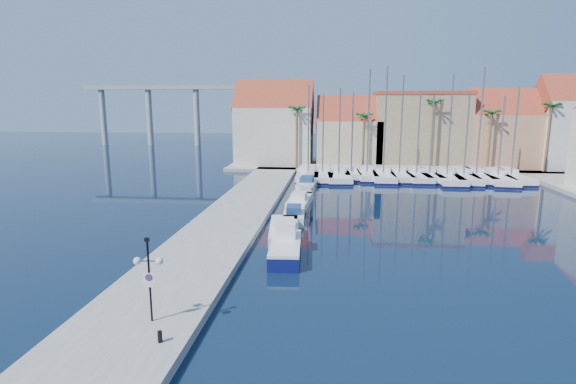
# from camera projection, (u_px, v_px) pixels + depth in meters

# --- Properties ---
(ground) EXTENTS (260.00, 260.00, 0.00)m
(ground) POSITION_uv_depth(u_px,v_px,m) (334.00, 274.00, 27.15)
(ground) COLOR black
(ground) RESTS_ON ground
(quay_west) EXTENTS (6.00, 77.00, 0.50)m
(quay_west) POSITION_uv_depth(u_px,v_px,m) (237.00, 213.00, 41.21)
(quay_west) COLOR gray
(quay_west) RESTS_ON ground
(shore_north) EXTENTS (54.00, 16.00, 0.50)m
(shore_north) POSITION_uv_depth(u_px,v_px,m) (398.00, 166.00, 72.89)
(shore_north) COLOR gray
(shore_north) RESTS_ON ground
(lamp_post) EXTENTS (1.33, 0.44, 3.91)m
(lamp_post) POSITION_uv_depth(u_px,v_px,m) (149.00, 267.00, 19.75)
(lamp_post) COLOR black
(lamp_post) RESTS_ON quay_west
(bollard) EXTENTS (0.19, 0.19, 0.49)m
(bollard) POSITION_uv_depth(u_px,v_px,m) (160.00, 337.00, 18.39)
(bollard) COLOR black
(bollard) RESTS_ON quay_west
(fishing_boat) EXTENTS (2.30, 5.99, 2.06)m
(fishing_boat) POSITION_uv_depth(u_px,v_px,m) (286.00, 247.00, 30.20)
(fishing_boat) COLOR #0E1254
(fishing_boat) RESTS_ON ground
(motorboat_west_0) EXTENTS (2.89, 7.08, 1.40)m
(motorboat_west_0) POSITION_uv_depth(u_px,v_px,m) (284.00, 229.00, 34.94)
(motorboat_west_0) COLOR white
(motorboat_west_0) RESTS_ON ground
(motorboat_west_1) EXTENTS (2.10, 5.71, 1.40)m
(motorboat_west_1) POSITION_uv_depth(u_px,v_px,m) (294.00, 214.00, 39.71)
(motorboat_west_1) COLOR white
(motorboat_west_1) RESTS_ON ground
(motorboat_west_2) EXTENTS (2.38, 6.44, 1.40)m
(motorboat_west_2) POSITION_uv_depth(u_px,v_px,m) (300.00, 200.00, 45.57)
(motorboat_west_2) COLOR white
(motorboat_west_2) RESTS_ON ground
(motorboat_west_3) EXTENTS (2.09, 5.27, 1.40)m
(motorboat_west_3) POSITION_uv_depth(u_px,v_px,m) (305.00, 191.00, 50.08)
(motorboat_west_3) COLOR white
(motorboat_west_3) RESTS_ON ground
(motorboat_west_4) EXTENTS (2.49, 6.88, 1.40)m
(motorboat_west_4) POSITION_uv_depth(u_px,v_px,m) (307.00, 183.00, 55.56)
(motorboat_west_4) COLOR white
(motorboat_west_4) RESTS_ON ground
(motorboat_west_5) EXTENTS (2.15, 5.45, 1.40)m
(motorboat_west_5) POSITION_uv_depth(u_px,v_px,m) (309.00, 178.00, 58.89)
(motorboat_west_5) COLOR white
(motorboat_west_5) RESTS_ON ground
(motorboat_west_6) EXTENTS (2.44, 7.31, 1.40)m
(motorboat_west_6) POSITION_uv_depth(u_px,v_px,m) (311.00, 173.00, 63.70)
(motorboat_west_6) COLOR white
(motorboat_west_6) RESTS_ON ground
(sailboat_0) EXTENTS (3.30, 11.46, 12.53)m
(sailboat_0) POSITION_uv_depth(u_px,v_px,m) (308.00, 174.00, 62.24)
(sailboat_0) COLOR white
(sailboat_0) RESTS_ON ground
(sailboat_1) EXTENTS (3.38, 11.90, 11.36)m
(sailboat_1) POSITION_uv_depth(u_px,v_px,m) (323.00, 174.00, 62.19)
(sailboat_1) COLOR white
(sailboat_1) RESTS_ON ground
(sailboat_2) EXTENTS (3.76, 11.75, 12.08)m
(sailboat_2) POSITION_uv_depth(u_px,v_px,m) (338.00, 175.00, 61.39)
(sailboat_2) COLOR white
(sailboat_2) RESTS_ON ground
(sailboat_3) EXTENTS (2.84, 8.63, 11.67)m
(sailboat_3) POSITION_uv_depth(u_px,v_px,m) (351.00, 173.00, 62.72)
(sailboat_3) COLOR white
(sailboat_3) RESTS_ON ground
(sailboat_4) EXTENTS (2.92, 9.38, 14.64)m
(sailboat_4) POSITION_uv_depth(u_px,v_px,m) (366.00, 174.00, 62.02)
(sailboat_4) COLOR white
(sailboat_4) RESTS_ON ground
(sailboat_5) EXTENTS (3.08, 11.00, 14.94)m
(sailboat_5) POSITION_uv_depth(u_px,v_px,m) (383.00, 175.00, 61.47)
(sailboat_5) COLOR white
(sailboat_5) RESTS_ON ground
(sailboat_6) EXTENTS (3.54, 10.62, 13.81)m
(sailboat_6) POSITION_uv_depth(u_px,v_px,m) (398.00, 174.00, 61.69)
(sailboat_6) COLOR white
(sailboat_6) RESTS_ON ground
(sailboat_7) EXTENTS (3.30, 10.90, 11.69)m
(sailboat_7) POSITION_uv_depth(u_px,v_px,m) (415.00, 175.00, 61.33)
(sailboat_7) COLOR white
(sailboat_7) RESTS_ON ground
(sailboat_8) EXTENTS (2.98, 9.53, 11.29)m
(sailboat_8) POSITION_uv_depth(u_px,v_px,m) (428.00, 175.00, 60.89)
(sailboat_8) COLOR white
(sailboat_8) RESTS_ON ground
(sailboat_9) EXTENTS (3.27, 11.99, 13.86)m
(sailboat_9) POSITION_uv_depth(u_px,v_px,m) (445.00, 177.00, 59.96)
(sailboat_9) COLOR white
(sailboat_9) RESTS_ON ground
(sailboat_10) EXTENTS (3.86, 11.84, 11.39)m
(sailboat_10) POSITION_uv_depth(u_px,v_px,m) (462.00, 176.00, 60.19)
(sailboat_10) COLOR white
(sailboat_10) RESTS_ON ground
(sailboat_11) EXTENTS (3.60, 10.80, 14.78)m
(sailboat_11) POSITION_uv_depth(u_px,v_px,m) (474.00, 176.00, 60.61)
(sailboat_11) COLOR white
(sailboat_11) RESTS_ON ground
(sailboat_12) EXTENTS (4.02, 11.84, 11.13)m
(sailboat_12) POSITION_uv_depth(u_px,v_px,m) (496.00, 178.00, 59.32)
(sailboat_12) COLOR white
(sailboat_12) RESTS_ON ground
(sailboat_13) EXTENTS (3.38, 10.81, 12.21)m
(sailboat_13) POSITION_uv_depth(u_px,v_px,m) (509.00, 177.00, 59.96)
(sailboat_13) COLOR white
(sailboat_13) RESTS_ON ground
(building_0) EXTENTS (12.30, 9.00, 13.50)m
(building_0) POSITION_uv_depth(u_px,v_px,m) (275.00, 126.00, 72.79)
(building_0) COLOR beige
(building_0) RESTS_ON shore_north
(building_1) EXTENTS (10.30, 8.00, 11.00)m
(building_1) POSITION_uv_depth(u_px,v_px,m) (349.00, 135.00, 71.77)
(building_1) COLOR tan
(building_1) RESTS_ON shore_north
(building_2) EXTENTS (14.20, 10.20, 11.50)m
(building_2) POSITION_uv_depth(u_px,v_px,m) (419.00, 129.00, 71.41)
(building_2) COLOR #997D5E
(building_2) RESTS_ON shore_north
(building_3) EXTENTS (10.30, 8.00, 12.00)m
(building_3) POSITION_uv_depth(u_px,v_px,m) (499.00, 132.00, 69.26)
(building_3) COLOR tan
(building_3) RESTS_ON shore_north
(building_4) EXTENTS (8.30, 8.00, 14.00)m
(building_4) POSITION_uv_depth(u_px,v_px,m) (565.00, 125.00, 67.13)
(building_4) COLOR silver
(building_4) RESTS_ON shore_north
(palm_0) EXTENTS (2.60, 2.60, 10.15)m
(palm_0) POSITION_uv_depth(u_px,v_px,m) (297.00, 111.00, 67.00)
(palm_0) COLOR brown
(palm_0) RESTS_ON shore_north
(palm_1) EXTENTS (2.60, 2.60, 9.15)m
(palm_1) POSITION_uv_depth(u_px,v_px,m) (364.00, 118.00, 66.14)
(palm_1) COLOR brown
(palm_1) RESTS_ON shore_north
(palm_2) EXTENTS (2.60, 2.60, 11.15)m
(palm_2) POSITION_uv_depth(u_px,v_px,m) (435.00, 105.00, 64.73)
(palm_2) COLOR brown
(palm_2) RESTS_ON shore_north
(palm_3) EXTENTS (2.60, 2.60, 9.65)m
(palm_3) POSITION_uv_depth(u_px,v_px,m) (492.00, 115.00, 64.16)
(palm_3) COLOR brown
(palm_3) RESTS_ON shore_north
(palm_4) EXTENTS (2.60, 2.60, 10.65)m
(palm_4) POSITION_uv_depth(u_px,v_px,m) (551.00, 108.00, 63.15)
(palm_4) COLOR brown
(palm_4) RESTS_ON shore_north
(viaduct) EXTENTS (48.00, 2.20, 14.45)m
(viaduct) POSITION_uv_depth(u_px,v_px,m) (176.00, 103.00, 109.26)
(viaduct) COLOR #9E9E99
(viaduct) RESTS_ON ground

